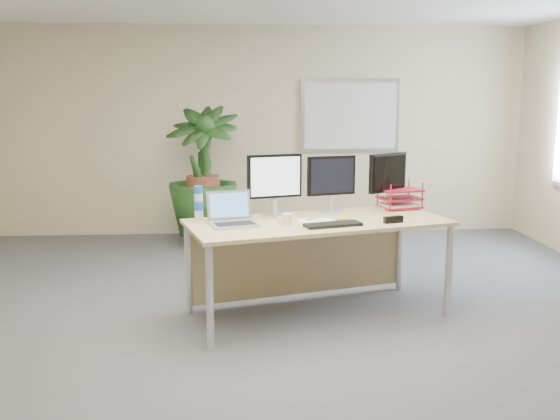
{
  "coord_description": "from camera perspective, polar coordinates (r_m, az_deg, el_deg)",
  "views": [
    {
      "loc": [
        -0.27,
        -4.18,
        1.84
      ],
      "look_at": [
        0.04,
        0.35,
        0.99
      ],
      "focal_mm": 40.0,
      "sensor_mm": 36.0,
      "label": 1
    }
  ],
  "objects": [
    {
      "name": "keyboard",
      "position": [
        4.92,
        4.85,
        -1.33
      ],
      "size": [
        0.48,
        0.27,
        0.03
      ],
      "primitive_type": "cube",
      "rotation": [
        0.0,
        0.0,
        0.27
      ],
      "color": "black",
      "rests_on": "desk"
    },
    {
      "name": "floor",
      "position": [
        4.58,
        -0.18,
        -13.09
      ],
      "size": [
        8.0,
        8.0,
        0.0
      ],
      "primitive_type": "plane",
      "color": "#4D4D52",
      "rests_on": "ground"
    },
    {
      "name": "desk",
      "position": [
        5.27,
        2.98,
        -2.59
      ],
      "size": [
        2.28,
        1.43,
        0.81
      ],
      "color": "tan",
      "rests_on": "floor"
    },
    {
      "name": "yellow_highlighter",
      "position": [
        5.16,
        5.92,
        -0.82
      ],
      "size": [
        0.13,
        0.03,
        0.02
      ],
      "primitive_type": "cylinder",
      "rotation": [
        0.0,
        1.57,
        0.09
      ],
      "color": "yellow",
      "rests_on": "desk"
    },
    {
      "name": "monitor_dark",
      "position": [
        5.69,
        9.82,
        2.99
      ],
      "size": [
        0.39,
        0.29,
        0.5
      ],
      "color": "silver",
      "rests_on": "desk"
    },
    {
      "name": "back_wall",
      "position": [
        8.2,
        -2.0,
        7.19
      ],
      "size": [
        7.0,
        0.04,
        2.7
      ],
      "primitive_type": "cube",
      "color": "beige",
      "rests_on": "floor"
    },
    {
      "name": "stapler",
      "position": [
        5.1,
        10.32,
        -0.86
      ],
      "size": [
        0.17,
        0.08,
        0.05
      ],
      "primitive_type": "cube",
      "rotation": [
        0.0,
        0.0,
        0.27
      ],
      "color": "black",
      "rests_on": "desk"
    },
    {
      "name": "floor_plant",
      "position": [
        7.59,
        -7.05,
        2.28
      ],
      "size": [
        1.01,
        1.01,
        1.5
      ],
      "primitive_type": "imported",
      "rotation": [
        0.0,
        0.0,
        -0.23
      ],
      "color": "#133414",
      "rests_on": "floor"
    },
    {
      "name": "monitor_left",
      "position": [
        5.24,
        -0.49,
        2.66
      ],
      "size": [
        0.47,
        0.21,
        0.53
      ],
      "color": "silver",
      "rests_on": "desk"
    },
    {
      "name": "spiral_notebook",
      "position": [
        5.07,
        3.29,
        -1.02
      ],
      "size": [
        0.3,
        0.24,
        0.01
      ],
      "primitive_type": "cube",
      "rotation": [
        0.0,
        0.0,
        0.14
      ],
      "color": "white",
      "rests_on": "desk"
    },
    {
      "name": "letter_tray",
      "position": [
        5.75,
        10.88,
        0.91
      ],
      "size": [
        0.41,
        0.35,
        0.17
      ],
      "color": "#A61429",
      "rests_on": "desk"
    },
    {
      "name": "laptop",
      "position": [
        4.97,
        -4.4,
        -0.6
      ],
      "size": [
        0.43,
        0.4,
        0.26
      ],
      "color": "silver",
      "rests_on": "desk"
    },
    {
      "name": "coffee_mug",
      "position": [
        4.93,
        0.62,
        -0.86
      ],
      "size": [
        0.12,
        0.08,
        0.09
      ],
      "color": "silver",
      "rests_on": "desk"
    },
    {
      "name": "whiteboard",
      "position": [
        8.29,
        6.42,
        8.55
      ],
      "size": [
        1.3,
        0.04,
        0.95
      ],
      "color": "#BBBAC0",
      "rests_on": "back_wall"
    },
    {
      "name": "orange_pen",
      "position": [
        5.1,
        2.92,
        -0.81
      ],
      "size": [
        0.12,
        0.1,
        0.01
      ],
      "primitive_type": "cylinder",
      "rotation": [
        0.0,
        1.57,
        0.7
      ],
      "color": "orange",
      "rests_on": "spiral_notebook"
    },
    {
      "name": "monitor_right",
      "position": [
        5.46,
        4.72,
        2.75
      ],
      "size": [
        0.44,
        0.2,
        0.49
      ],
      "color": "silver",
      "rests_on": "desk"
    },
    {
      "name": "water_bottle",
      "position": [
        5.13,
        -7.45,
        0.53
      ],
      "size": [
        0.07,
        0.07,
        0.29
      ],
      "color": "silver",
      "rests_on": "desk"
    }
  ]
}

